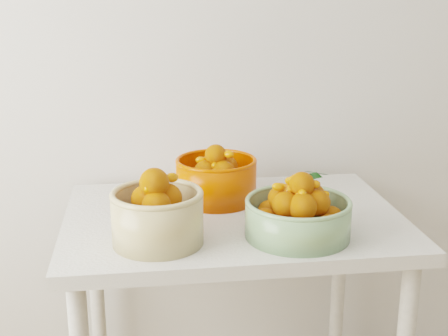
{
  "coord_description": "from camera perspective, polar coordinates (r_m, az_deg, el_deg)",
  "views": [
    {
      "loc": [
        -0.46,
        -0.12,
        1.42
      ],
      "look_at": [
        -0.23,
        1.52,
        0.92
      ],
      "focal_mm": 50.0,
      "sensor_mm": 36.0,
      "label": 1
    }
  ],
  "objects": [
    {
      "name": "table",
      "position": [
        1.9,
        0.85,
        -6.97
      ],
      "size": [
        1.0,
        0.7,
        0.75
      ],
      "color": "silver",
      "rests_on": "ground"
    },
    {
      "name": "bowl_cream",
      "position": [
        1.65,
        -6.14,
        -4.27
      ],
      "size": [
        0.29,
        0.29,
        0.21
      ],
      "rotation": [
        0.0,
        0.0,
        -0.22
      ],
      "color": "tan",
      "rests_on": "table"
    },
    {
      "name": "bowl_green",
      "position": [
        1.7,
        6.77,
        -4.2
      ],
      "size": [
        0.31,
        0.31,
        0.19
      ],
      "rotation": [
        0.0,
        0.0,
        0.07
      ],
      "color": "#7DA370",
      "rests_on": "table"
    },
    {
      "name": "bowl_orange",
      "position": [
        1.96,
        -0.72,
        -0.94
      ],
      "size": [
        0.33,
        0.33,
        0.18
      ],
      "rotation": [
        0.0,
        0.0,
        0.34
      ],
      "color": "#DC3A00",
      "rests_on": "table"
    }
  ]
}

